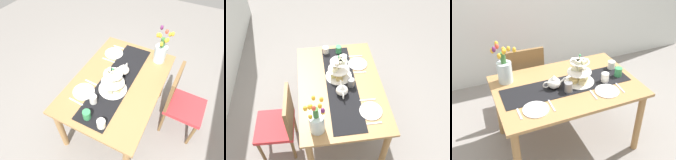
# 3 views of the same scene
# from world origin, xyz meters

# --- Properties ---
(ground_plane) EXTENTS (8.00, 8.00, 0.00)m
(ground_plane) POSITION_xyz_m (0.00, 0.00, 0.00)
(ground_plane) COLOR gray
(dining_table) EXTENTS (1.40, 0.93, 0.74)m
(dining_table) POSITION_xyz_m (0.00, 0.00, 0.63)
(dining_table) COLOR #A37747
(dining_table) RESTS_ON ground_plane
(chair_left) EXTENTS (0.44, 0.44, 0.91)m
(chair_left) POSITION_xyz_m (-0.24, 0.69, 0.50)
(chair_left) COLOR brown
(chair_left) RESTS_ON ground_plane
(table_runner) EXTENTS (1.27, 0.33, 0.00)m
(table_runner) POSITION_xyz_m (0.00, -0.01, 0.74)
(table_runner) COLOR black
(table_runner) RESTS_ON dining_table
(tiered_cake_stand) EXTENTS (0.30, 0.30, 0.30)m
(tiered_cake_stand) POSITION_xyz_m (0.14, 0.00, 0.84)
(tiered_cake_stand) COLOR beige
(tiered_cake_stand) RESTS_ON table_runner
(teapot) EXTENTS (0.24, 0.13, 0.14)m
(teapot) POSITION_xyz_m (-0.13, 0.00, 0.80)
(teapot) COLOR white
(teapot) RESTS_ON table_runner
(tulip_vase) EXTENTS (0.24, 0.18, 0.42)m
(tulip_vase) POSITION_xyz_m (-0.53, 0.29, 0.89)
(tulip_vase) COLOR silver
(tulip_vase) RESTS_ON dining_table
(cream_jug) EXTENTS (0.08, 0.08, 0.08)m
(cream_jug) POSITION_xyz_m (0.57, 0.11, 0.79)
(cream_jug) COLOR white
(cream_jug) RESTS_ON dining_table
(dinner_plate_left) EXTENTS (0.23, 0.23, 0.01)m
(dinner_plate_left) POSITION_xyz_m (-0.40, -0.25, 0.75)
(dinner_plate_left) COLOR white
(dinner_plate_left) RESTS_ON dining_table
(fork_left) EXTENTS (0.02, 0.15, 0.01)m
(fork_left) POSITION_xyz_m (-0.54, -0.25, 0.75)
(fork_left) COLOR silver
(fork_left) RESTS_ON dining_table
(knife_left) EXTENTS (0.02, 0.17, 0.01)m
(knife_left) POSITION_xyz_m (-0.25, -0.25, 0.75)
(knife_left) COLOR silver
(knife_left) RESTS_ON dining_table
(dinner_plate_right) EXTENTS (0.23, 0.23, 0.01)m
(dinner_plate_right) POSITION_xyz_m (0.31, -0.25, 0.75)
(dinner_plate_right) COLOR white
(dinner_plate_right) RESTS_ON dining_table
(fork_right) EXTENTS (0.02, 0.15, 0.01)m
(fork_right) POSITION_xyz_m (0.16, -0.25, 0.75)
(fork_right) COLOR silver
(fork_right) RESTS_ON dining_table
(knife_right) EXTENTS (0.03, 0.17, 0.01)m
(knife_right) POSITION_xyz_m (0.45, -0.25, 0.75)
(knife_right) COLOR silver
(knife_right) RESTS_ON dining_table
(mug_grey) EXTENTS (0.08, 0.08, 0.09)m
(mug_grey) POSITION_xyz_m (-0.03, -0.12, 0.79)
(mug_grey) COLOR slate
(mug_grey) RESTS_ON table_runner
(mug_white_text) EXTENTS (0.08, 0.08, 0.09)m
(mug_white_text) POSITION_xyz_m (0.38, -0.09, 0.79)
(mug_white_text) COLOR white
(mug_white_text) RESTS_ON dining_table
(mug_orange) EXTENTS (0.08, 0.08, 0.09)m
(mug_orange) POSITION_xyz_m (0.55, -0.06, 0.79)
(mug_orange) COLOR #389356
(mug_orange) RESTS_ON dining_table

